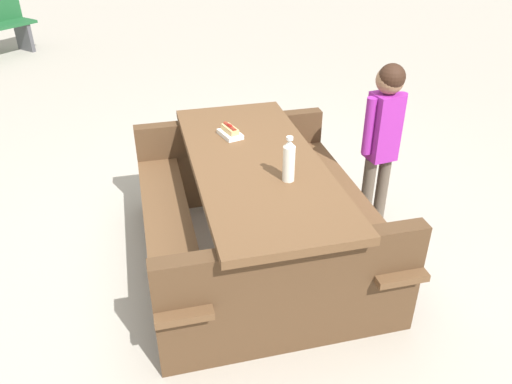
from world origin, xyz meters
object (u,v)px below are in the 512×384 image
object	(u,v)px
soda_bottle	(289,160)
child_in_coat	(384,127)
hotdog_tray	(230,132)
picnic_table	(256,203)

from	to	relation	value
soda_bottle	child_in_coat	size ratio (longest dim) A/B	0.22
hotdog_tray	child_in_coat	xyz separation A→B (m)	(-0.22, -1.00, -0.01)
soda_bottle	hotdog_tray	distance (m)	0.68
picnic_table	child_in_coat	bearing A→B (deg)	-80.80
soda_bottle	child_in_coat	world-z (taller)	child_in_coat
picnic_table	hotdog_tray	size ratio (longest dim) A/B	9.38
hotdog_tray	soda_bottle	bearing A→B (deg)	-166.04
hotdog_tray	child_in_coat	bearing A→B (deg)	-102.37
picnic_table	child_in_coat	size ratio (longest dim) A/B	1.55
picnic_table	hotdog_tray	world-z (taller)	hotdog_tray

